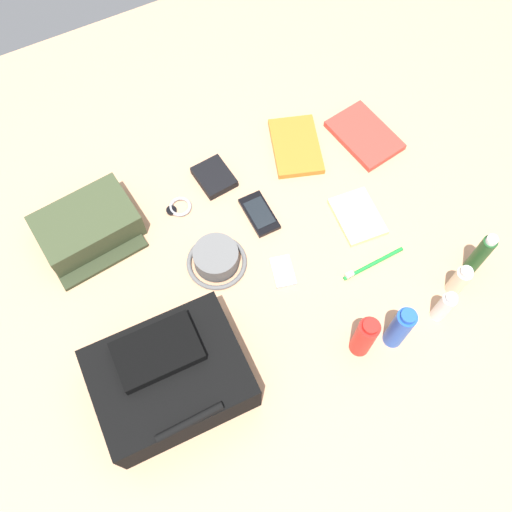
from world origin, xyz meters
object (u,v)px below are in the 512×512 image
at_px(bucket_hat, 216,259).
at_px(notepad, 357,217).
at_px(shampoo_bottle, 480,254).
at_px(travel_guidebook, 296,146).
at_px(sunscreen_spray, 365,337).
at_px(media_player, 283,271).
at_px(deodorant_spray, 400,328).
at_px(lotion_bottle, 459,281).
at_px(wristwatch, 179,207).
at_px(toothbrush, 370,265).
at_px(backpack, 170,378).
at_px(cell_phone, 259,214).
at_px(toothpaste_tube, 444,307).
at_px(wallet, 214,177).
at_px(toiletry_pouch, 88,227).
at_px(paperback_novel, 364,136).

distance_m(bucket_hat, notepad, 0.40).
relative_size(shampoo_bottle, travel_guidebook, 0.70).
height_order(shampoo_bottle, sunscreen_spray, sunscreen_spray).
relative_size(travel_guidebook, media_player, 2.44).
height_order(deodorant_spray, notepad, deodorant_spray).
bearing_deg(lotion_bottle, wristwatch, -45.99).
bearing_deg(toothbrush, wristwatch, -46.47).
relative_size(bucket_hat, shampoo_bottle, 0.97).
bearing_deg(shampoo_bottle, backpack, -5.21).
bearing_deg(bucket_hat, cell_phone, -154.97).
bearing_deg(backpack, toothpaste_tube, 167.73).
height_order(bucket_hat, wristwatch, bucket_hat).
bearing_deg(toothpaste_tube, wristwatch, -52.51).
xyz_separation_m(shampoo_bottle, cell_phone, (0.41, -0.39, -0.07)).
height_order(sunscreen_spray, cell_phone, sunscreen_spray).
distance_m(sunscreen_spray, wallet, 0.61).
distance_m(backpack, toothpaste_tube, 0.66).
relative_size(lotion_bottle, wallet, 1.03).
xyz_separation_m(media_player, wallet, (0.03, -0.34, 0.01)).
bearing_deg(toothbrush, wallet, -60.43).
xyz_separation_m(deodorant_spray, media_player, (0.15, -0.28, -0.08)).
relative_size(cell_phone, wristwatch, 1.80).
bearing_deg(toiletry_pouch, travel_guidebook, 179.55).
distance_m(toiletry_pouch, lotion_bottle, 0.95).
height_order(bucket_hat, paperback_novel, bucket_hat).
bearing_deg(wristwatch, media_player, 118.11).
bearing_deg(media_player, paperback_novel, -147.18).
distance_m(sunscreen_spray, notepad, 0.36).
bearing_deg(sunscreen_spray, backpack, -15.55).
relative_size(deodorant_spray, notepad, 1.14).
bearing_deg(toiletry_pouch, notepad, 156.55).
bearing_deg(lotion_bottle, paperback_novel, -96.18).
bearing_deg(media_player, shampoo_bottle, 154.11).
bearing_deg(wallet, paperback_novel, 166.19).
relative_size(backpack, wristwatch, 4.76).
bearing_deg(deodorant_spray, toothpaste_tube, 179.90).
relative_size(toiletry_pouch, cell_phone, 2.07).
distance_m(travel_guidebook, media_player, 0.39).
distance_m(paperback_novel, notepad, 0.27).
relative_size(lotion_bottle, deodorant_spray, 0.66).
bearing_deg(shampoo_bottle, paperback_novel, -87.57).
xyz_separation_m(lotion_bottle, wallet, (0.39, -0.58, -0.04)).
distance_m(toiletry_pouch, notepad, 0.71).
xyz_separation_m(lotion_bottle, notepad, (0.11, -0.29, -0.05)).
bearing_deg(bucket_hat, travel_guidebook, -148.00).
relative_size(toothbrush, notepad, 1.20).
height_order(toiletry_pouch, media_player, toiletry_pouch).
height_order(toiletry_pouch, travel_guidebook, toiletry_pouch).
height_order(toothpaste_tube, wallet, toothpaste_tube).
xyz_separation_m(sunscreen_spray, toothbrush, (-0.14, -0.17, -0.07)).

